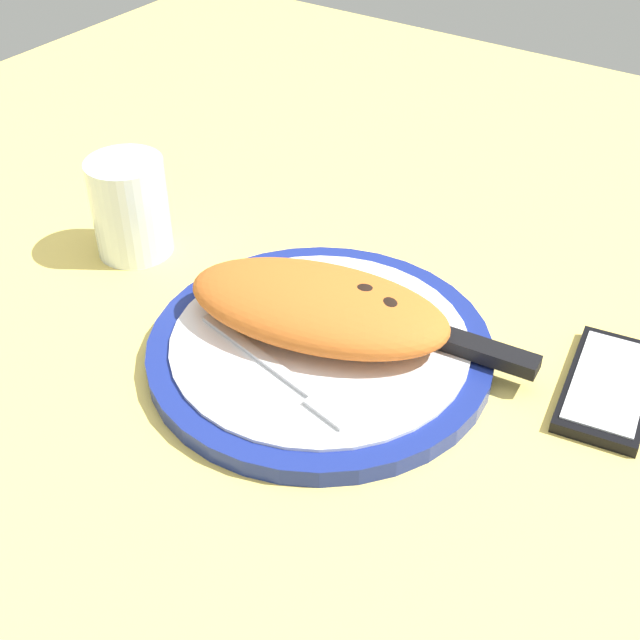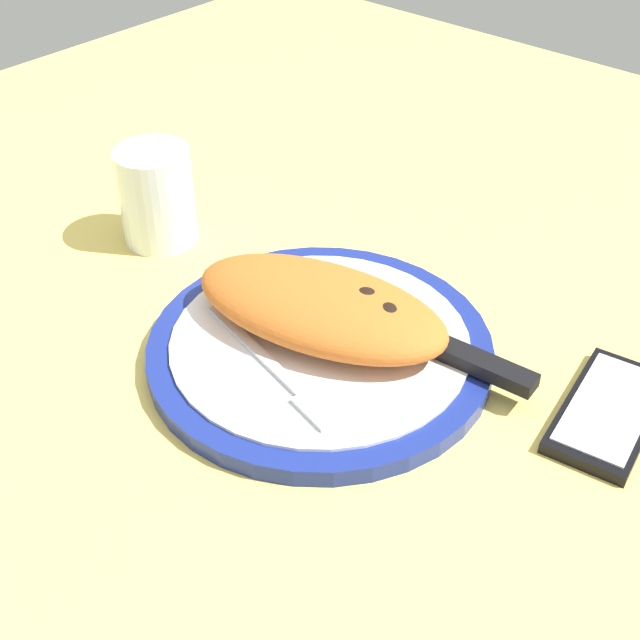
{
  "view_description": "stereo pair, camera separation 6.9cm",
  "coord_description": "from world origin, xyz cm",
  "px_view_note": "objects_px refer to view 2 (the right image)",
  "views": [
    {
      "loc": [
        30.37,
        -45.04,
        46.34
      ],
      "look_at": [
        0.0,
        0.0,
        3.88
      ],
      "focal_mm": 47.86,
      "sensor_mm": 36.0,
      "label": 1
    },
    {
      "loc": [
        35.82,
        -40.83,
        46.34
      ],
      "look_at": [
        0.0,
        0.0,
        3.88
      ],
      "focal_mm": 47.86,
      "sensor_mm": 36.0,
      "label": 2
    }
  ],
  "objects_px": {
    "calzone": "(320,306)",
    "knife": "(447,351)",
    "fork": "(280,373)",
    "water_glass": "(157,202)",
    "smartphone": "(609,412)",
    "plate": "(320,348)"
  },
  "relations": [
    {
      "from": "calzone",
      "to": "knife",
      "type": "relative_size",
      "value": 1.09
    },
    {
      "from": "calzone",
      "to": "knife",
      "type": "xyz_separation_m",
      "value": [
        0.1,
        0.04,
        -0.02
      ]
    },
    {
      "from": "calzone",
      "to": "knife",
      "type": "distance_m",
      "value": 0.11
    },
    {
      "from": "fork",
      "to": "water_glass",
      "type": "bearing_deg",
      "value": 160.47
    },
    {
      "from": "fork",
      "to": "water_glass",
      "type": "relative_size",
      "value": 1.79
    },
    {
      "from": "calzone",
      "to": "smartphone",
      "type": "bearing_deg",
      "value": 19.82
    },
    {
      "from": "plate",
      "to": "water_glass",
      "type": "distance_m",
      "value": 0.25
    },
    {
      "from": "calzone",
      "to": "water_glass",
      "type": "bearing_deg",
      "value": 174.57
    },
    {
      "from": "fork",
      "to": "water_glass",
      "type": "xyz_separation_m",
      "value": [
        -0.25,
        0.09,
        0.02
      ]
    },
    {
      "from": "plate",
      "to": "smartphone",
      "type": "relative_size",
      "value": 2.08
    },
    {
      "from": "smartphone",
      "to": "water_glass",
      "type": "xyz_separation_m",
      "value": [
        -0.46,
        -0.06,
        0.04
      ]
    },
    {
      "from": "fork",
      "to": "plate",
      "type": "bearing_deg",
      "value": 95.86
    },
    {
      "from": "calzone",
      "to": "water_glass",
      "type": "distance_m",
      "value": 0.23
    },
    {
      "from": "fork",
      "to": "smartphone",
      "type": "height_order",
      "value": "fork"
    },
    {
      "from": "fork",
      "to": "knife",
      "type": "bearing_deg",
      "value": 51.39
    },
    {
      "from": "plate",
      "to": "knife",
      "type": "distance_m",
      "value": 0.1
    },
    {
      "from": "fork",
      "to": "smartphone",
      "type": "relative_size",
      "value": 1.25
    },
    {
      "from": "knife",
      "to": "plate",
      "type": "bearing_deg",
      "value": -150.12
    },
    {
      "from": "fork",
      "to": "knife",
      "type": "xyz_separation_m",
      "value": [
        0.08,
        0.11,
        0.0
      ]
    },
    {
      "from": "knife",
      "to": "calzone",
      "type": "bearing_deg",
      "value": -158.13
    },
    {
      "from": "knife",
      "to": "smartphone",
      "type": "relative_size",
      "value": 1.61
    },
    {
      "from": "plate",
      "to": "calzone",
      "type": "bearing_deg",
      "value": 131.18
    }
  ]
}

